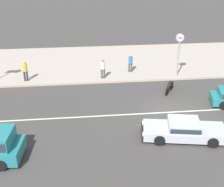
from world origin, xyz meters
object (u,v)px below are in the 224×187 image
Objects in this scene: street_clock at (179,45)px; pedestrian_by_shop at (130,62)px; pedestrian_near_clock at (103,67)px; pedestrian_mid_kerb at (25,69)px; sedan_silver_2 at (184,129)px; motorcycle_0 at (169,87)px.

street_clock reaches higher than pedestrian_by_shop.
pedestrian_near_clock is 6.11m from pedestrian_mid_kerb.
sedan_silver_2 is 3.07× the size of pedestrian_near_clock.
pedestrian_mid_kerb reaches higher than motorcycle_0.
street_clock is 4.25m from pedestrian_by_shop.
sedan_silver_2 reaches higher than motorcycle_0.
sedan_silver_2 is 1.39× the size of street_clock.
street_clock is (2.37, 8.99, 2.23)m from sedan_silver_2.
sedan_silver_2 is 2.86× the size of motorcycle_0.
pedestrian_near_clock reaches higher than pedestrian_by_shop.
sedan_silver_2 is 3.17× the size of pedestrian_by_shop.
sedan_silver_2 is 13.48m from pedestrian_mid_kerb.
pedestrian_near_clock is at bearing 179.20° from street_clock.
pedestrian_mid_kerb reaches higher than pedestrian_by_shop.
motorcycle_0 is 1.07× the size of pedestrian_near_clock.
street_clock reaches higher than pedestrian_mid_kerb.
pedestrian_mid_kerb is at bearing 136.95° from sedan_silver_2.
street_clock is at bearing -0.80° from pedestrian_near_clock.
motorcycle_0 is at bearing -31.62° from pedestrian_near_clock.
sedan_silver_2 is 10.36m from pedestrian_by_shop.
pedestrian_by_shop is (8.54, 1.07, -0.07)m from pedestrian_mid_kerb.
street_clock reaches higher than sedan_silver_2.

